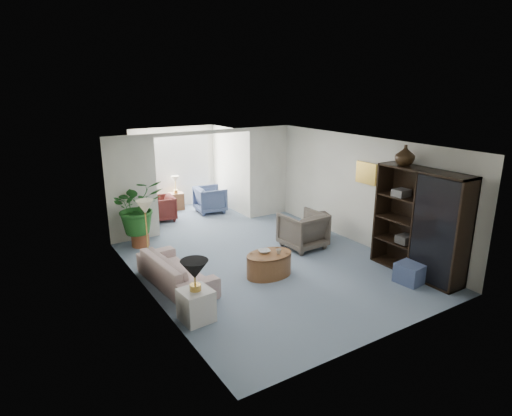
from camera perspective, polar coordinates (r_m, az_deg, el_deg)
floor at (r=8.88m, az=2.07°, el=-7.76°), size 6.00×6.00×0.00m
sunroom_floor at (r=12.27m, az=-8.68°, el=-1.02°), size 2.60×2.60×0.00m
back_pier_left at (r=10.33m, az=-16.21°, el=2.41°), size 1.20×0.12×2.50m
back_pier_right at (r=11.89m, az=1.66°, el=4.83°), size 1.20×0.12×2.50m
back_header at (r=10.78m, az=-6.87°, el=9.99°), size 2.60×0.12×0.10m
window_pane at (r=12.92m, az=-10.88°, el=6.15°), size 2.20×0.02×1.50m
window_blinds at (r=12.89m, az=-10.83°, el=6.13°), size 2.20×0.02×1.50m
framed_picture at (r=9.82m, az=14.54°, el=4.53°), size 0.04×0.50×0.40m
sofa at (r=8.15m, az=-10.64°, el=-8.17°), size 0.92×2.00×0.57m
end_table at (r=6.97m, az=-7.99°, el=-12.70°), size 0.51×0.51×0.52m
table_lamp at (r=6.69m, az=-8.19°, el=-8.13°), size 0.44×0.44×0.30m
floor_lamp at (r=8.78m, az=-14.59°, el=0.12°), size 0.36×0.36×0.28m
coffee_table at (r=8.40m, az=1.76°, el=-7.53°), size 1.13×1.13×0.45m
coffee_bowl at (r=8.35m, az=1.11°, el=-5.78°), size 0.27×0.27×0.06m
coffee_cup at (r=8.30m, az=3.03°, el=-5.82°), size 0.12×0.12×0.09m
wingback_chair at (r=9.77m, az=6.26°, el=-2.95°), size 0.92×0.95×0.83m
side_table_dark at (r=10.44m, az=8.26°, el=-2.37°), size 0.60×0.54×0.61m
entertainment_cabinet at (r=8.78m, az=21.00°, el=-1.88°), size 0.50×1.88×2.09m
cabinet_urn at (r=8.79m, az=19.25°, el=6.68°), size 0.38×0.38×0.39m
ottoman at (r=8.64m, az=19.89°, el=-8.15°), size 0.51×0.51×0.37m
plant_pot at (r=10.23m, az=-15.16°, el=-4.04°), size 0.40×0.40×0.32m
house_plant at (r=9.99m, az=-15.49°, el=0.19°), size 1.13×0.98×1.25m
sunroom_chair_blue at (r=12.46m, az=-6.12°, el=1.14°), size 0.90×0.88×0.75m
sunroom_chair_maroon at (r=11.92m, az=-12.60°, el=-0.05°), size 0.82×0.80×0.67m
sunroom_table at (r=12.87m, az=-10.57°, el=0.89°), size 0.44×0.36×0.50m
shelf_clutter at (r=8.69m, az=21.18°, el=-1.76°), size 0.30×1.20×1.06m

